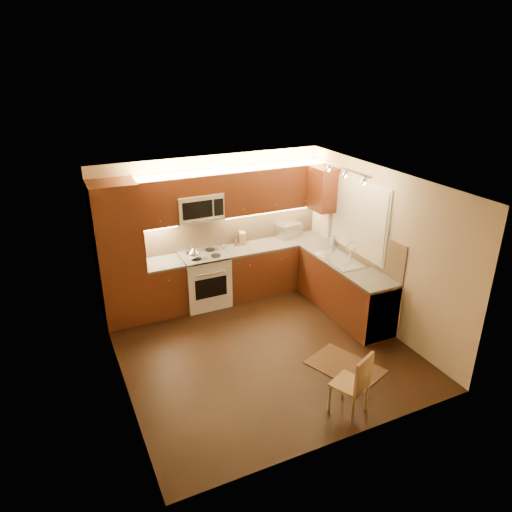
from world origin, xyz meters
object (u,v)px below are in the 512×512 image
sink (342,256)px  soap_bottle (333,240)px  dining_chair (350,382)px  microwave (199,207)px  toaster_oven (288,230)px  stove (205,279)px  knife_block (242,238)px  kettle (194,253)px

sink → soap_bottle: (0.23, 0.62, 0.03)m
dining_chair → microwave: bearing=76.3°
toaster_oven → soap_bottle: size_ratio=2.13×
stove → knife_block: bearing=14.7°
microwave → soap_bottle: bearing=-16.0°
microwave → knife_block: bearing=5.3°
knife_block → dining_chair: size_ratio=0.27×
sink → kettle: (-2.20, 1.01, 0.05)m
dining_chair → kettle: bearing=80.5°
knife_block → sink: bearing=-35.3°
stove → dining_chair: bearing=-78.7°
sink → soap_bottle: bearing=69.6°
kettle → dining_chair: 3.37m
knife_block → soap_bottle: (1.43, -0.71, -0.01)m
stove → dining_chair: stove is taller
stove → toaster_oven: size_ratio=2.14×
kettle → dining_chair: bearing=-74.6°
sink → toaster_oven: bearing=102.0°
stove → dining_chair: size_ratio=1.09×
stove → toaster_oven: bearing=6.6°
kettle → toaster_oven: (1.92, 0.31, 0.00)m
microwave → sink: microwave is taller
stove → microwave: (0.00, 0.14, 1.26)m
stove → knife_block: 1.00m
sink → dining_chair: bearing=-121.5°
toaster_oven → knife_block: toaster_oven is taller
kettle → soap_bottle: (2.43, -0.39, -0.03)m
kettle → knife_block: bearing=18.2°
kettle → dining_chair: (0.86, -3.20, -0.61)m
stove → knife_block: (0.80, 0.21, 0.55)m
microwave → knife_block: size_ratio=3.38×
sink → soap_bottle: 0.66m
knife_block → soap_bottle: 1.60m
kettle → sink: bearing=-24.4°
sink → dining_chair: size_ratio=1.02×
sink → kettle: 2.42m
soap_bottle → kettle: bearing=157.5°
microwave → kettle: bearing=-129.1°
sink → dining_chair: 2.62m
stove → kettle: 0.61m
dining_chair → toaster_oven: bearing=48.6°
stove → soap_bottle: bearing=-12.7°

